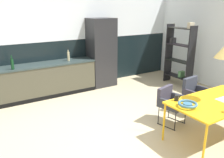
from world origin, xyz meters
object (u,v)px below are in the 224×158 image
Objects in this scene: open_shelf_unit at (180,53)px; bottle_spice_small at (68,56)px; mug_short_terracotta at (177,98)px; dining_table at (217,103)px; fruit_bowl at (188,104)px; refrigerator_column at (101,53)px; armchair_near_window at (170,100)px; bottle_wine_green at (12,64)px; armchair_head_of_table at (194,91)px.

bottle_spice_small is at bearing -110.35° from open_shelf_unit.
dining_table is at bearing -30.75° from mug_short_terracotta.
fruit_bowl is at bearing -79.80° from bottle_spice_small.
bottle_spice_small is at bearing 100.20° from fruit_bowl.
refrigerator_column is 6.70× the size of bottle_spice_small.
open_shelf_unit is (3.09, -1.14, -0.05)m from bottle_spice_small.
refrigerator_column is at bearing -103.86° from armchair_near_window.
bottle_wine_green is (-2.51, -0.20, 0.02)m from refrigerator_column.
mug_short_terracotta reaches higher than armchair_head_of_table.
armchair_head_of_table is 2.05m from open_shelf_unit.
armchair_head_of_table reaches higher than dining_table.
armchair_head_of_table is 4.25m from bottle_wine_green.
mug_short_terracotta is at bearing 19.16° from armchair_head_of_table.
mug_short_terracotta is at bearing 149.25° from dining_table.
bottle_spice_small is at bearing -62.28° from armchair_head_of_table.
fruit_bowl is at bearing -58.36° from bottle_wine_green.
armchair_near_window reaches higher than dining_table.
mug_short_terracotta is (0.04, 0.28, 0.01)m from fruit_bowl.
mug_short_terracotta is at bearing -47.83° from open_shelf_unit.
refrigerator_column is 6.31× the size of fruit_bowl.
armchair_head_of_table is at bearing 25.88° from mug_short_terracotta.
bottle_spice_small is (-0.65, 3.59, 0.22)m from fruit_bowl.
armchair_head_of_table is 1.52m from fruit_bowl.
refrigerator_column is 1.06× the size of open_shelf_unit.
dining_table is 3.91m from bottle_spice_small.
armchair_near_window is 0.91m from fruit_bowl.
armchair_near_window is (-0.26, 0.85, -0.20)m from dining_table.
dining_table is 0.90× the size of open_shelf_unit.
refrigerator_column is 16.32× the size of mug_short_terracotta.
refrigerator_column is 1.17× the size of dining_table.
bottle_wine_green reaches higher than bottle_spice_small.
armchair_head_of_table is 1.05× the size of armchair_near_window.
open_shelf_unit is at bearing -20.35° from bottle_spice_small.
bottle_wine_green is at bearing -60.44° from armchair_near_window.
bottle_spice_small reaches higher than dining_table.
refrigerator_column reaches higher than fruit_bowl.
armchair_near_window is 3.06m from bottle_spice_small.
refrigerator_column is at bearing 83.63° from fruit_bowl.
armchair_head_of_table is at bearing -73.35° from refrigerator_column.
refrigerator_column reaches higher than bottle_wine_green.
bottle_spice_small is 0.16× the size of open_shelf_unit.
armchair_head_of_table is 6.53× the size of mug_short_terracotta.
armchair_head_of_table is at bearing -37.58° from bottle_wine_green.
refrigerator_column is 3.37m from mug_short_terracotta.
dining_table is 4.48m from bottle_wine_green.
armchair_head_of_table reaches higher than armchair_near_window.
armchair_near_window is 0.40× the size of open_shelf_unit.
dining_table is at bearing -70.53° from bottle_spice_small.
fruit_bowl reaches higher than armchair_head_of_table.
open_shelf_unit is (1.21, 1.59, 0.46)m from armchair_head_of_table.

